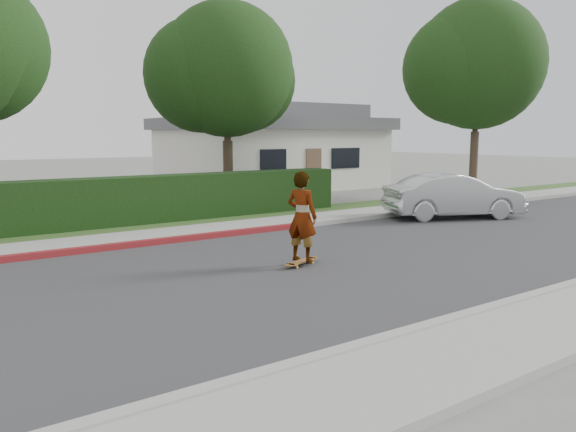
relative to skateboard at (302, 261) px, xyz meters
name	(u,v)px	position (x,y,z in m)	size (l,w,h in m)	color
ground	(367,257)	(1.72, -0.16, -0.09)	(120.00, 120.00, 0.00)	slate
road	(367,257)	(1.72, -0.16, -0.09)	(60.00, 8.00, 0.01)	#2D2D30
curb_near	(538,296)	(1.72, -4.26, -0.02)	(60.00, 0.20, 0.15)	#9E9E99
curb_far	(267,229)	(1.72, 3.94, -0.02)	(60.00, 0.20, 0.15)	#9E9E99
curb_red_section	(88,250)	(-3.28, 3.94, -0.02)	(12.00, 0.21, 0.15)	maroon
sidewalk_far	(251,226)	(1.72, 4.84, -0.03)	(60.00, 1.60, 0.12)	gray
planting_strip	(225,219)	(1.72, 6.44, -0.04)	(60.00, 1.60, 0.10)	#2D4C1E
hedge	(125,202)	(-1.28, 7.04, 0.66)	(15.00, 1.00, 1.50)	black
tree_center	(224,74)	(3.21, 9.02, 4.81)	(5.66, 4.84, 7.44)	#33261C
tree_right	(474,68)	(14.21, 6.52, 5.53)	(6.32, 5.60, 8.56)	#33261C
house	(270,147)	(9.72, 15.83, 2.00)	(10.60, 8.60, 4.30)	beige
skateboard	(302,261)	(0.00, 0.00, 0.00)	(1.08, 0.53, 0.10)	gold
skateboarder	(302,216)	(0.00, 0.00, 0.96)	(0.69, 0.45, 1.88)	white
car_silver	(454,196)	(8.20, 2.62, 0.64)	(1.56, 4.47, 1.47)	#B4B7BB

